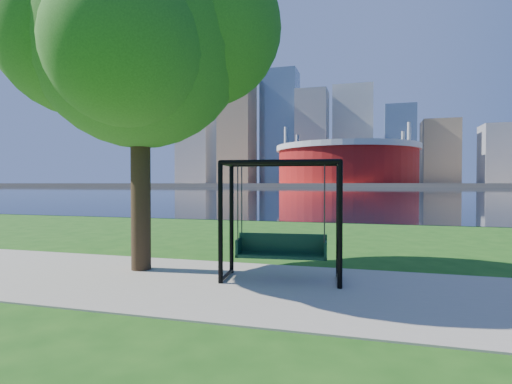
% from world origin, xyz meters
% --- Properties ---
extents(ground, '(900.00, 900.00, 0.00)m').
position_xyz_m(ground, '(0.00, 0.00, 0.00)').
color(ground, '#1E5114').
rests_on(ground, ground).
extents(path, '(120.00, 4.00, 0.03)m').
position_xyz_m(path, '(0.00, -0.50, 0.01)').
color(path, '#9E937F').
rests_on(path, ground).
extents(river, '(900.00, 180.00, 0.02)m').
position_xyz_m(river, '(0.00, 102.00, 0.01)').
color(river, black).
rests_on(river, ground).
extents(far_bank, '(900.00, 228.00, 2.00)m').
position_xyz_m(far_bank, '(0.00, 306.00, 1.00)').
color(far_bank, '#937F60').
rests_on(far_bank, ground).
extents(stadium, '(83.00, 83.00, 32.00)m').
position_xyz_m(stadium, '(-10.00, 235.00, 14.23)').
color(stadium, maroon).
rests_on(stadium, far_bank).
extents(skyline, '(392.00, 66.00, 96.50)m').
position_xyz_m(skyline, '(-4.27, 319.39, 35.89)').
color(skyline, gray).
rests_on(skyline, far_bank).
extents(swing, '(2.40, 1.23, 2.36)m').
position_xyz_m(swing, '(0.60, 0.13, 1.14)').
color(swing, black).
rests_on(swing, ground).
extents(park_tree, '(5.97, 5.39, 7.41)m').
position_xyz_m(park_tree, '(-2.62, 0.27, 5.15)').
color(park_tree, black).
rests_on(park_tree, ground).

